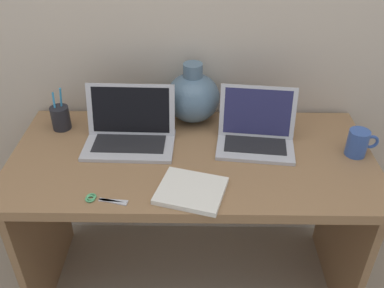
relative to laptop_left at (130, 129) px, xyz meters
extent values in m
plane|color=gray|center=(0.25, -0.09, -0.81)|extent=(6.00, 6.00, 0.00)
cube|color=#BCAD99|center=(0.25, 0.28, 0.39)|extent=(4.40, 0.04, 2.40)
cube|color=olive|center=(0.25, -0.09, -0.08)|extent=(1.41, 0.66, 0.04)
cube|color=olive|center=(-0.42, -0.09, -0.45)|extent=(0.03, 0.56, 0.71)
cube|color=olive|center=(0.91, -0.09, -0.45)|extent=(0.03, 0.56, 0.71)
cube|color=#B2B2B7|center=(0.00, -0.04, -0.05)|extent=(0.36, 0.23, 0.01)
cube|color=black|center=(0.00, -0.04, -0.04)|extent=(0.29, 0.14, 0.00)
cube|color=#B2B2B7|center=(0.00, 0.05, 0.06)|extent=(0.36, 0.07, 0.21)
cube|color=black|center=(0.00, 0.05, 0.06)|extent=(0.31, 0.06, 0.18)
cube|color=#B2B2B7|center=(0.50, -0.04, -0.05)|extent=(0.32, 0.25, 0.01)
cube|color=black|center=(0.50, -0.04, -0.04)|extent=(0.25, 0.15, 0.00)
cube|color=#B2B2B7|center=(0.51, 0.04, 0.06)|extent=(0.31, 0.09, 0.21)
cube|color=#23234C|center=(0.51, 0.04, 0.06)|extent=(0.27, 0.08, 0.18)
ellipsoid|color=slate|center=(0.25, 0.18, 0.05)|extent=(0.23, 0.23, 0.21)
cylinder|color=slate|center=(0.25, 0.18, 0.17)|extent=(0.08, 0.08, 0.06)
cube|color=silver|center=(0.25, -0.32, -0.05)|extent=(0.27, 0.25, 0.02)
cylinder|color=#335199|center=(0.88, -0.08, -0.01)|extent=(0.08, 0.08, 0.11)
torus|color=#335199|center=(0.93, -0.08, 0.00)|extent=(0.06, 0.01, 0.06)
cylinder|color=black|center=(-0.31, 0.09, -0.01)|extent=(0.08, 0.08, 0.10)
cylinder|color=#338CBF|center=(-0.32, 0.09, 0.04)|extent=(0.01, 0.03, 0.13)
cylinder|color=#338CBF|center=(-0.30, 0.11, 0.05)|extent=(0.03, 0.03, 0.16)
cube|color=#B7B7BC|center=(-0.01, -0.37, -0.06)|extent=(0.10, 0.02, 0.00)
cube|color=#B7B7BC|center=(-0.01, -0.37, -0.06)|extent=(0.10, 0.04, 0.00)
torus|color=#4CA566|center=(-0.09, -0.36, -0.05)|extent=(0.04, 0.04, 0.01)
torus|color=#4CA566|center=(-0.09, -0.35, -0.05)|extent=(0.04, 0.04, 0.01)
camera|label=1|loc=(0.27, -1.42, 0.90)|focal=39.39mm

